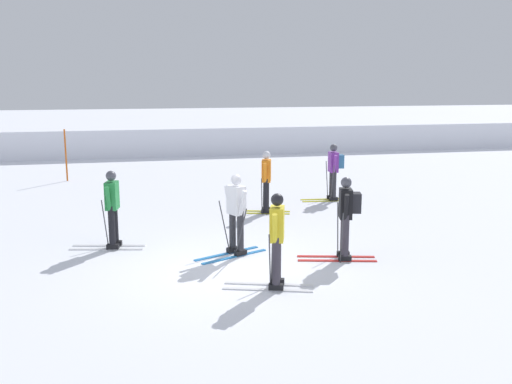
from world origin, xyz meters
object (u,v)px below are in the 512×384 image
skier_purple (334,169)px  skier_white (236,212)px  skier_yellow (276,238)px  skier_orange (266,180)px  trail_marker_pole (66,155)px  skier_green (112,207)px  skier_black (346,214)px

skier_purple → skier_white: bearing=-128.9°
skier_yellow → skier_orange: (1.14, 5.71, 0.00)m
skier_yellow → trail_marker_pole: bearing=111.4°
skier_white → skier_green: bearing=157.9°
skier_white → trail_marker_pole: size_ratio=0.92×
skier_white → skier_orange: 3.90m
skier_purple → skier_white: 6.14m
skier_white → skier_orange: size_ratio=1.00×
skier_white → trail_marker_pole: (-4.39, 9.98, 0.02)m
skier_orange → skier_yellow: bearing=-101.3°
skier_yellow → skier_green: 4.25m
skier_orange → skier_green: size_ratio=1.00×
skier_white → skier_orange: (1.48, 3.61, 0.00)m
skier_white → skier_purple: bearing=51.1°
skier_orange → skier_purple: bearing=26.4°
skier_yellow → skier_black: 2.21m
skier_purple → skier_black: size_ratio=1.00×
skier_orange → trail_marker_pole: 8.66m
skier_yellow → skier_purple: bearing=63.0°
skier_purple → skier_black: same height
skier_yellow → skier_black: bearing=36.1°
skier_purple → skier_orange: (-2.37, -1.18, -0.04)m
skier_yellow → skier_green: same height
skier_yellow → trail_marker_pole: trail_marker_pole is taller
skier_orange → skier_black: size_ratio=1.00×
skier_black → skier_green: 5.01m
skier_yellow → skier_orange: size_ratio=1.00×
skier_green → skier_purple: bearing=30.4°
skier_yellow → skier_orange: 5.82m
skier_yellow → skier_orange: same height
skier_black → trail_marker_pole: trail_marker_pole is taller
skier_orange → skier_black: 4.45m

